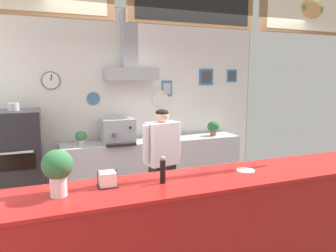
% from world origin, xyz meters
% --- Properties ---
extents(back_wall_assembly, '(4.83, 2.70, 3.03)m').
position_xyz_m(back_wall_assembly, '(0.00, 2.23, 1.61)').
color(back_wall_assembly, gray).
rests_on(back_wall_assembly, ground_plane).
extents(service_counter, '(4.04, 0.66, 1.03)m').
position_xyz_m(service_counter, '(0.00, -0.45, 0.51)').
color(service_counter, '#B21916').
rests_on(service_counter, ground_plane).
extents(back_prep_counter, '(3.01, 0.52, 0.89)m').
position_xyz_m(back_prep_counter, '(0.36, 1.99, 0.44)').
color(back_prep_counter, silver).
rests_on(back_prep_counter, ground_plane).
extents(pizza_oven, '(0.64, 0.74, 1.58)m').
position_xyz_m(pizza_oven, '(-1.70, 1.74, 0.74)').
color(pizza_oven, '#232326').
rests_on(pizza_oven, ground_plane).
extents(shop_worker, '(0.54, 0.30, 1.53)m').
position_xyz_m(shop_worker, '(0.03, 0.73, 0.82)').
color(shop_worker, '#232328').
rests_on(shop_worker, ground_plane).
extents(espresso_machine, '(0.50, 0.54, 0.39)m').
position_xyz_m(espresso_machine, '(-0.27, 1.96, 1.08)').
color(espresso_machine, '#A3A5AD').
rests_on(espresso_machine, back_prep_counter).
extents(potted_basil, '(0.17, 0.17, 0.22)m').
position_xyz_m(potted_basil, '(-0.83, 1.98, 1.02)').
color(potted_basil, beige).
rests_on(potted_basil, back_prep_counter).
extents(potted_sage, '(0.19, 0.19, 0.24)m').
position_xyz_m(potted_sage, '(0.59, 2.01, 1.02)').
color(potted_sage, '#4C4C51').
rests_on(potted_sage, back_prep_counter).
extents(potted_thyme, '(0.21, 0.21, 0.26)m').
position_xyz_m(potted_thyme, '(1.44, 1.95, 1.04)').
color(potted_thyme, '#9E563D').
rests_on(potted_thyme, back_prep_counter).
extents(basil_vase, '(0.23, 0.23, 0.36)m').
position_xyz_m(basil_vase, '(-1.23, -0.44, 1.24)').
color(basil_vase, silver).
rests_on(basil_vase, service_counter).
extents(condiment_plate, '(0.17, 0.17, 0.01)m').
position_xyz_m(condiment_plate, '(0.46, -0.42, 1.03)').
color(condiment_plate, white).
rests_on(condiment_plate, service_counter).
extents(napkin_holder, '(0.16, 0.16, 0.14)m').
position_xyz_m(napkin_holder, '(-0.84, -0.36, 1.09)').
color(napkin_holder, '#262628').
rests_on(napkin_holder, service_counter).
extents(pepper_grinder, '(0.05, 0.05, 0.24)m').
position_xyz_m(pepper_grinder, '(-0.39, -0.45, 1.14)').
color(pepper_grinder, black).
rests_on(pepper_grinder, service_counter).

